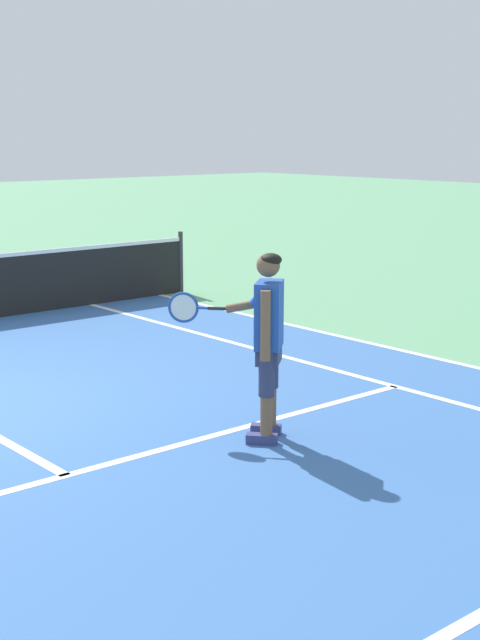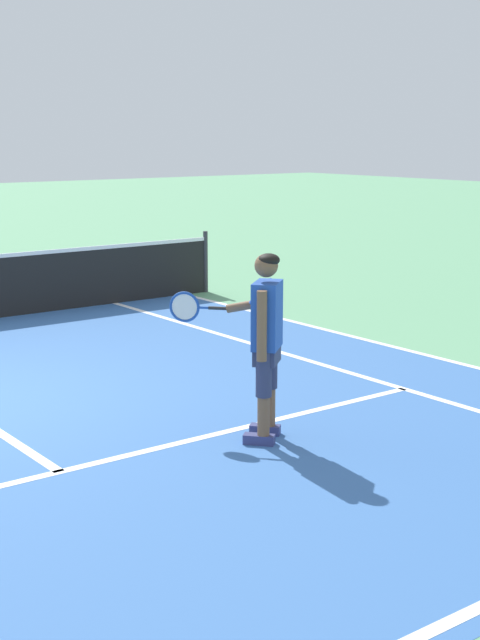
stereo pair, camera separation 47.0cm
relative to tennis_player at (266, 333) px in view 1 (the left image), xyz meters
The scene contains 4 objects.
line_service 2.14m from the tennis_player, 168.90° to the left, with size 8.23×0.10×0.01m, color white.
line_singles_right 3.06m from the tennis_player, 38.88° to the left, with size 0.10×9.90×0.01m, color white.
line_doubles_right 4.18m from the tennis_player, 26.60° to the left, with size 0.10×9.90×0.01m, color white.
tennis_player is the anchor object (origin of this frame).
Camera 1 is at (-3.44, -8.71, 2.75)m, focal length 50.96 mm.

